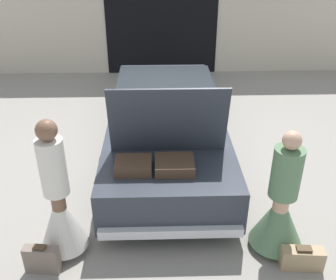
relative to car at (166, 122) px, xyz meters
name	(u,v)px	position (x,y,z in m)	size (l,w,h in m)	color
ground_plane	(166,150)	(0.00, -0.01, -0.55)	(40.00, 40.00, 0.00)	gray
garage_wall_back	(161,18)	(0.00, 4.14, 0.84)	(12.00, 0.14, 2.80)	beige
car	(166,122)	(0.00, 0.00, 0.00)	(1.85, 4.78, 1.74)	#2D333D
person_left	(60,208)	(-1.27, -2.34, 0.08)	(0.56, 0.56, 1.75)	brown
person_right	(280,210)	(1.28, -2.36, 0.01)	(0.64, 0.64, 1.59)	tan
suitcase_beside_left_person	(42,259)	(-1.46, -2.68, -0.38)	(0.40, 0.17, 0.37)	#75665B
suitcase_beside_right_person	(302,258)	(1.49, -2.71, -0.42)	(0.49, 0.20, 0.30)	#9E8460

